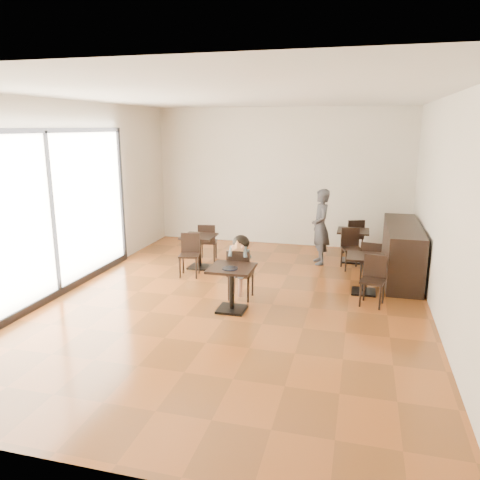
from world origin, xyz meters
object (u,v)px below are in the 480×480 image
(child_chair, at_px, (241,274))
(chair_back_a, at_px, (353,237))
(adult_patron, at_px, (321,227))
(chair_mid_a, at_px, (372,262))
(chair_back_b, at_px, (352,249))
(chair_left_b, at_px, (189,256))
(child, at_px, (241,267))
(cafe_table_back, at_px, (352,246))
(child_table, at_px, (232,289))
(cafe_table_left, at_px, (199,252))
(chair_left_a, at_px, (208,242))
(cafe_table_mid, at_px, (365,274))
(chair_mid_b, at_px, (373,281))

(child_chair, distance_m, chair_back_a, 3.65)
(adult_patron, bearing_deg, chair_mid_a, 25.97)
(chair_back_a, height_order, chair_back_b, same)
(child_chair, height_order, chair_left_b, child_chair)
(child, distance_m, cafe_table_back, 3.18)
(child, height_order, cafe_table_back, child)
(child_table, bearing_deg, cafe_table_left, 121.73)
(child_table, height_order, chair_back_b, chair_back_b)
(cafe_table_left, distance_m, chair_left_b, 0.55)
(chair_mid_a, distance_m, chair_left_b, 3.35)
(child_chair, xyz_separation_m, chair_mid_a, (2.08, 1.32, -0.03))
(chair_back_a, bearing_deg, chair_left_a, 4.36)
(cafe_table_mid, relative_size, chair_mid_b, 0.83)
(child_chair, bearing_deg, chair_mid_a, -147.59)
(child_table, relative_size, chair_left_b, 0.87)
(child_table, distance_m, adult_patron, 3.14)
(adult_patron, xyz_separation_m, chair_mid_a, (1.02, -1.05, -0.38))
(child_table, xyz_separation_m, chair_mid_b, (2.08, 0.77, 0.05))
(chair_left_b, bearing_deg, chair_back_a, 28.12)
(cafe_table_left, bearing_deg, cafe_table_back, 22.57)
(child, xyz_separation_m, chair_left_a, (-1.23, 2.00, -0.13))
(chair_back_a, bearing_deg, cafe_table_left, 12.84)
(child_table, bearing_deg, chair_back_a, 65.56)
(child, bearing_deg, chair_left_a, 121.73)
(cafe_table_mid, height_order, cafe_table_back, cafe_table_back)
(child_table, distance_m, cafe_table_left, 2.35)
(cafe_table_left, relative_size, chair_back_b, 0.82)
(chair_mid_b, relative_size, chair_left_a, 0.99)
(cafe_table_left, bearing_deg, chair_back_b, 12.90)
(cafe_table_mid, height_order, chair_left_b, chair_left_b)
(cafe_table_left, height_order, cafe_table_back, cafe_table_back)
(child_chair, xyz_separation_m, chair_left_a, (-1.23, 2.00, -0.02))
(chair_mid_a, bearing_deg, cafe_table_left, 8.80)
(child_chair, distance_m, adult_patron, 2.62)
(child_table, bearing_deg, child, 90.00)
(child, relative_size, adult_patron, 0.68)
(chair_back_a, bearing_deg, cafe_table_mid, 77.60)
(cafe_table_back, height_order, chair_left_a, chair_left_a)
(child_table, bearing_deg, cafe_table_mid, 33.98)
(cafe_table_back, height_order, chair_left_b, chair_left_b)
(adult_patron, relative_size, chair_back_a, 1.90)
(chair_mid_a, bearing_deg, cafe_table_mid, 88.55)
(child_table, height_order, chair_back_a, chair_back_a)
(child, distance_m, cafe_table_mid, 2.12)
(cafe_table_mid, relative_size, chair_left_a, 0.82)
(cafe_table_mid, distance_m, chair_left_a, 3.43)
(child_chair, xyz_separation_m, cafe_table_mid, (1.96, 0.77, -0.09))
(chair_left_a, bearing_deg, chair_back_b, 172.30)
(chair_back_a, bearing_deg, chair_back_b, 71.79)
(child, distance_m, chair_back_b, 2.73)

